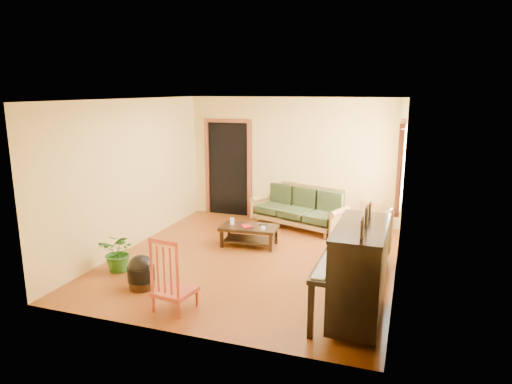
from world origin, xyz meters
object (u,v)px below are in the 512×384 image
at_px(sofa, 298,207).
at_px(piano, 359,274).
at_px(potted_plant, 119,252).
at_px(coffee_table, 249,236).
at_px(armchair, 361,238).
at_px(footstool, 141,276).
at_px(red_chair, 174,273).
at_px(ceramic_crock, 377,225).

height_order(sofa, piano, piano).
bearing_deg(potted_plant, coffee_table, 49.46).
xyz_separation_m(armchair, footstool, (-2.82, -1.89, -0.27)).
relative_size(sofa, piano, 1.43).
bearing_deg(coffee_table, armchair, -8.46).
relative_size(armchair, potted_plant, 1.47).
distance_m(coffee_table, footstool, 2.34).
xyz_separation_m(red_chair, ceramic_crock, (2.18, 4.20, -0.36)).
distance_m(sofa, footstool, 3.82).
bearing_deg(ceramic_crock, footstool, -127.76).
distance_m(sofa, coffee_table, 1.49).
distance_m(coffee_table, armchair, 2.03).
bearing_deg(footstool, coffee_table, 68.98).
relative_size(coffee_table, potted_plant, 1.61).
bearing_deg(red_chair, footstool, 159.86).
xyz_separation_m(sofa, potted_plant, (-2.05, -3.12, -0.11)).
bearing_deg(ceramic_crock, piano, -89.08).
xyz_separation_m(footstool, potted_plant, (-0.66, 0.43, 0.13)).
distance_m(sofa, potted_plant, 3.73).
xyz_separation_m(coffee_table, footstool, (-0.84, -2.18, -0.00)).
bearing_deg(sofa, red_chair, -79.41).
relative_size(coffee_table, red_chair, 1.02).
relative_size(coffee_table, footstool, 2.63).
bearing_deg(armchair, coffee_table, -177.52).
xyz_separation_m(coffee_table, piano, (2.16, -2.14, 0.42)).
height_order(footstool, ceramic_crock, footstool).
height_order(armchair, footstool, armchair).
bearing_deg(ceramic_crock, coffee_table, -142.50).
xyz_separation_m(sofa, coffee_table, (-0.55, -1.37, -0.24)).
relative_size(piano, red_chair, 1.38).
height_order(coffee_table, potted_plant, potted_plant).
height_order(sofa, potted_plant, sofa).
bearing_deg(piano, ceramic_crock, 91.48).
relative_size(sofa, armchair, 2.13).
relative_size(sofa, coffee_table, 1.94).
height_order(armchair, potted_plant, armchair).
bearing_deg(ceramic_crock, armchair, -93.43).
bearing_deg(footstool, armchair, 33.75).
height_order(piano, red_chair, piano).
distance_m(armchair, piano, 1.86).
distance_m(sofa, armchair, 2.20).
bearing_deg(armchair, piano, -73.66).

